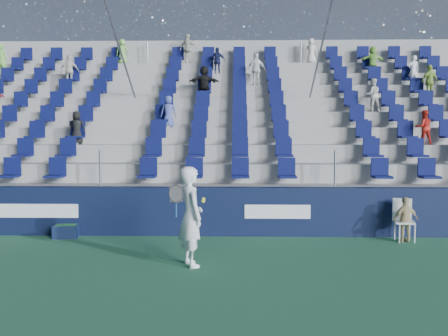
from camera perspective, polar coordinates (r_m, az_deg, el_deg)
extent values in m
plane|color=#2E6D46|center=(9.43, -1.67, -11.56)|extent=(70.00, 70.00, 0.00)
cube|color=black|center=(12.39, -0.89, -4.97)|extent=(24.00, 0.30, 1.20)
cube|color=white|center=(13.39, -22.89, -4.52)|extent=(3.20, 0.02, 0.34)
cube|color=white|center=(12.26, 6.13, -4.99)|extent=(1.60, 0.02, 0.34)
cube|color=#A1A19C|center=(12.95, -0.78, -4.57)|extent=(24.00, 0.85, 1.20)
cube|color=#A1A19C|center=(13.76, -0.65, -3.01)|extent=(24.00, 0.85, 1.70)
cube|color=#A1A19C|center=(14.58, -0.53, -1.63)|extent=(24.00, 0.85, 2.20)
cube|color=#A1A19C|center=(15.40, -0.42, -0.40)|extent=(24.00, 0.85, 2.70)
cube|color=#A1A19C|center=(16.23, -0.33, 0.71)|extent=(24.00, 0.85, 3.20)
cube|color=#A1A19C|center=(17.07, -0.24, 1.71)|extent=(24.00, 0.85, 3.70)
cube|color=#A1A19C|center=(17.91, -0.16, 2.62)|extent=(24.00, 0.85, 4.20)
cube|color=#A1A19C|center=(18.76, -0.09, 3.45)|extent=(24.00, 0.85, 4.70)
cube|color=#A1A19C|center=(19.61, -0.02, 4.20)|extent=(24.00, 0.85, 5.20)
cube|color=#A1A19C|center=(20.29, 0.03, 5.61)|extent=(24.00, 0.50, 6.20)
cube|color=#0B1043|center=(12.85, -0.79, -0.38)|extent=(16.05, 0.50, 0.70)
cube|color=#0B1043|center=(13.67, -0.65, 1.98)|extent=(16.05, 0.50, 0.70)
cube|color=#0B1043|center=(14.51, -0.53, 4.08)|extent=(16.05, 0.50, 0.70)
cube|color=#0B1043|center=(15.37, -0.42, 5.94)|extent=(16.05, 0.50, 0.70)
cube|color=#0B1043|center=(16.24, -0.33, 7.60)|extent=(16.05, 0.50, 0.70)
cube|color=#0B1043|center=(17.12, -0.24, 9.09)|extent=(16.05, 0.50, 0.70)
cube|color=#0B1043|center=(18.02, -0.16, 10.43)|extent=(16.05, 0.50, 0.70)
cube|color=#0B1043|center=(18.92, -0.09, 11.65)|extent=(16.05, 0.50, 0.70)
cube|color=#0B1043|center=(19.84, -0.02, 12.75)|extent=(16.05, 0.50, 0.70)
cylinder|color=gray|center=(16.67, -10.86, 10.19)|extent=(0.06, 7.68, 4.55)
cylinder|color=gray|center=(16.49, 10.32, 10.27)|extent=(0.06, 7.68, 4.55)
imported|color=#6BB548|center=(20.30, -11.56, 12.88)|extent=(0.48, 0.32, 0.98)
imported|color=#98B849|center=(18.27, 22.46, 9.13)|extent=(0.71, 0.47, 1.12)
imported|color=#18204A|center=(18.90, -0.74, 12.13)|extent=(0.62, 0.32, 1.01)
imported|color=#434D93|center=(15.46, -6.37, 6.41)|extent=(0.53, 0.41, 0.98)
imported|color=black|center=(17.12, -2.27, 9.77)|extent=(1.06, 0.50, 1.10)
imported|color=silver|center=(16.77, 16.61, 7.95)|extent=(0.56, 0.46, 1.07)
imported|color=#90D254|center=(19.54, 16.63, 11.71)|extent=(0.98, 0.46, 1.02)
imported|color=white|center=(18.00, 3.72, 11.16)|extent=(0.73, 0.46, 1.15)
imported|color=black|center=(15.18, -16.46, 4.43)|extent=(0.49, 0.34, 0.97)
imported|color=red|center=(15.42, 21.87, 4.32)|extent=(0.48, 0.37, 0.99)
imported|color=beige|center=(18.95, -17.24, 10.56)|extent=(0.70, 0.47, 1.11)
imported|color=beige|center=(19.91, -4.13, 13.40)|extent=(0.74, 0.47, 1.17)
imported|color=#6EB649|center=(20.85, -24.06, 11.23)|extent=(0.44, 0.31, 1.16)
imported|color=white|center=(19.03, 20.82, 10.36)|extent=(0.41, 0.30, 1.05)
imported|color=silver|center=(20.01, 9.94, 13.02)|extent=(0.53, 0.41, 0.97)
imported|color=white|center=(9.55, -3.80, -5.53)|extent=(0.70, 0.82, 1.90)
cylinder|color=navy|center=(9.30, -5.49, -4.78)|extent=(0.03, 0.03, 0.28)
torus|color=black|center=(9.26, -5.50, -2.94)|extent=(0.30, 0.17, 0.28)
plane|color=#262626|center=(9.26, -5.50, -2.94)|extent=(0.30, 0.16, 0.29)
sphere|color=yellow|center=(9.28, -2.39, -3.81)|extent=(0.07, 0.07, 0.07)
sphere|color=yellow|center=(9.34, -2.36, -3.58)|extent=(0.07, 0.07, 0.07)
cube|color=white|center=(12.45, 19.96, -5.85)|extent=(0.52, 0.52, 0.04)
cube|color=white|center=(12.60, 19.69, -4.49)|extent=(0.43, 0.14, 0.54)
cylinder|color=white|center=(12.27, 19.41, -7.10)|extent=(0.03, 0.03, 0.43)
cylinder|color=white|center=(12.38, 20.96, -7.04)|extent=(0.03, 0.03, 0.43)
cylinder|color=white|center=(12.60, 18.91, -6.80)|extent=(0.03, 0.03, 0.43)
cylinder|color=white|center=(12.71, 20.43, -6.74)|extent=(0.03, 0.03, 0.43)
imported|color=tan|center=(12.39, 20.04, -5.56)|extent=(0.66, 0.39, 1.05)
cube|color=#0F1939|center=(12.75, -17.61, -6.92)|extent=(0.61, 0.43, 0.31)
cube|color=#1E662D|center=(12.73, -17.62, -6.60)|extent=(0.49, 0.31, 0.19)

